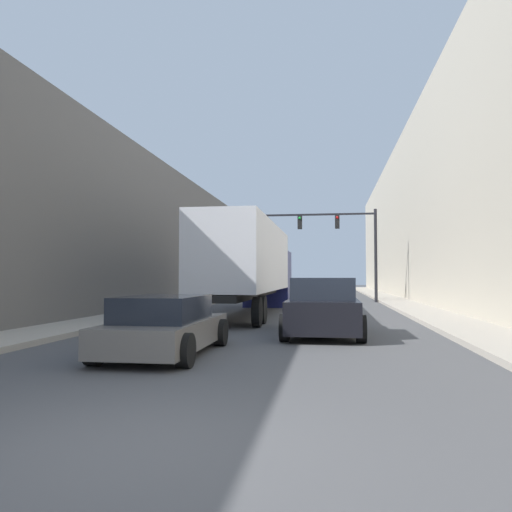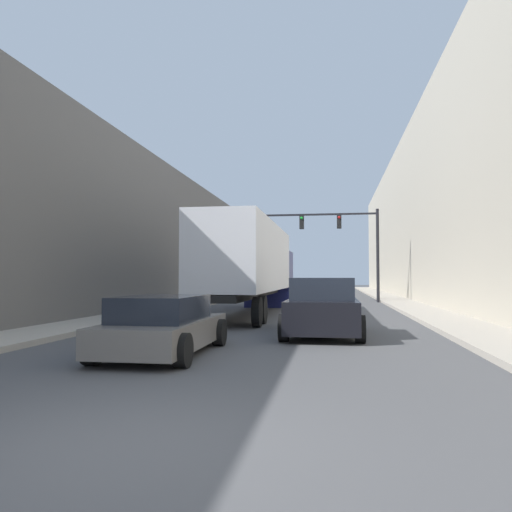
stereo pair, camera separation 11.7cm
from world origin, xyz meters
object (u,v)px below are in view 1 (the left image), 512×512
(semi_truck, at_px, (252,264))
(sedan_car, at_px, (165,326))
(traffic_signal_gantry, at_px, (347,237))
(suv_car, at_px, (323,308))

(semi_truck, height_order, sedan_car, semi_truck)
(semi_truck, distance_m, sedan_car, 11.88)
(sedan_car, xyz_separation_m, traffic_signal_gantry, (4.58, 23.13, 3.71))
(sedan_car, relative_size, suv_car, 0.95)
(semi_truck, xyz_separation_m, traffic_signal_gantry, (4.54, 11.36, 2.10))
(suv_car, xyz_separation_m, traffic_signal_gantry, (1.29, 19.05, 3.54))
(semi_truck, bearing_deg, traffic_signal_gantry, 68.21)
(sedan_car, bearing_deg, suv_car, 51.15)
(semi_truck, distance_m, traffic_signal_gantry, 12.41)
(traffic_signal_gantry, bearing_deg, sedan_car, -101.19)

